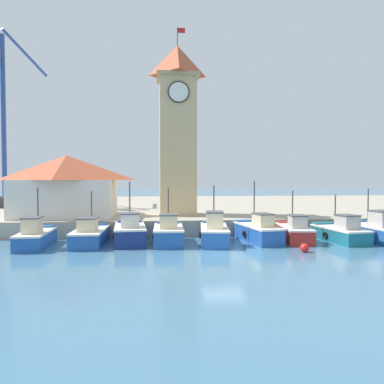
{
  "coord_description": "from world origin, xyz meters",
  "views": [
    {
      "loc": [
        -4.19,
        -22.39,
        4.66
      ],
      "look_at": [
        -1.04,
        8.94,
        3.5
      ],
      "focal_mm": 35.0,
      "sensor_mm": 36.0,
      "label": 1
    }
  ],
  "objects_px": {
    "fishing_boat_far_left": "(36,237)",
    "fishing_boat_mid_left": "(168,233)",
    "fishing_boat_left_outer": "(90,235)",
    "fishing_boat_left_inner": "(130,232)",
    "fishing_boat_right_inner": "(294,232)",
    "clock_tower": "(177,126)",
    "fishing_boat_center": "(214,232)",
    "fishing_boat_mid_right": "(258,231)",
    "mooring_buoy": "(304,248)",
    "fishing_boat_far_right": "(374,231)",
    "port_crane_far": "(5,138)",
    "warehouse_left": "(67,185)",
    "fishing_boat_right_outer": "(340,232)"
  },
  "relations": [
    {
      "from": "fishing_boat_mid_right",
      "to": "fishing_boat_right_outer",
      "type": "relative_size",
      "value": 1.08
    },
    {
      "from": "fishing_boat_far_left",
      "to": "fishing_boat_left_inner",
      "type": "xyz_separation_m",
      "value": [
        6.28,
        0.76,
        0.09
      ]
    },
    {
      "from": "fishing_boat_mid_left",
      "to": "fishing_boat_mid_right",
      "type": "distance_m",
      "value": 6.61
    },
    {
      "from": "fishing_boat_center",
      "to": "fishing_boat_left_inner",
      "type": "bearing_deg",
      "value": 174.22
    },
    {
      "from": "fishing_boat_far_right",
      "to": "fishing_boat_mid_left",
      "type": "bearing_deg",
      "value": 178.71
    },
    {
      "from": "fishing_boat_left_outer",
      "to": "fishing_boat_center",
      "type": "relative_size",
      "value": 0.95
    },
    {
      "from": "fishing_boat_far_right",
      "to": "warehouse_left",
      "type": "height_order",
      "value": "warehouse_left"
    },
    {
      "from": "fishing_boat_right_outer",
      "to": "port_crane_far",
      "type": "xyz_separation_m",
      "value": [
        -31.19,
        20.32,
        8.76
      ]
    },
    {
      "from": "fishing_boat_left_outer",
      "to": "fishing_boat_far_right",
      "type": "relative_size",
      "value": 0.99
    },
    {
      "from": "fishing_boat_mid_left",
      "to": "fishing_boat_right_outer",
      "type": "distance_m",
      "value": 12.64
    },
    {
      "from": "fishing_boat_mid_right",
      "to": "warehouse_left",
      "type": "distance_m",
      "value": 17.17
    },
    {
      "from": "fishing_boat_left_outer",
      "to": "fishing_boat_left_inner",
      "type": "height_order",
      "value": "fishing_boat_left_inner"
    },
    {
      "from": "fishing_boat_right_inner",
      "to": "clock_tower",
      "type": "relative_size",
      "value": 0.3
    },
    {
      "from": "warehouse_left",
      "to": "port_crane_far",
      "type": "height_order",
      "value": "port_crane_far"
    },
    {
      "from": "fishing_boat_left_outer",
      "to": "fishing_boat_far_right",
      "type": "bearing_deg",
      "value": -1.37
    },
    {
      "from": "fishing_boat_left_outer",
      "to": "clock_tower",
      "type": "xyz_separation_m",
      "value": [
        6.62,
        7.55,
        8.69
      ]
    },
    {
      "from": "fishing_boat_mid_right",
      "to": "mooring_buoy",
      "type": "relative_size",
      "value": 9.67
    },
    {
      "from": "fishing_boat_right_outer",
      "to": "mooring_buoy",
      "type": "relative_size",
      "value": 8.93
    },
    {
      "from": "fishing_boat_mid_left",
      "to": "port_crane_far",
      "type": "distance_m",
      "value": 28.62
    },
    {
      "from": "fishing_boat_mid_right",
      "to": "fishing_boat_right_inner",
      "type": "distance_m",
      "value": 2.74
    },
    {
      "from": "fishing_boat_left_inner",
      "to": "mooring_buoy",
      "type": "bearing_deg",
      "value": -21.2
    },
    {
      "from": "fishing_boat_far_left",
      "to": "port_crane_far",
      "type": "height_order",
      "value": "port_crane_far"
    },
    {
      "from": "fishing_boat_center",
      "to": "warehouse_left",
      "type": "bearing_deg",
      "value": 147.52
    },
    {
      "from": "fishing_boat_left_outer",
      "to": "fishing_boat_mid_right",
      "type": "distance_m",
      "value": 12.09
    },
    {
      "from": "fishing_boat_mid_left",
      "to": "warehouse_left",
      "type": "bearing_deg",
      "value": 139.54
    },
    {
      "from": "fishing_boat_far_right",
      "to": "port_crane_far",
      "type": "distance_m",
      "value": 40.39
    },
    {
      "from": "fishing_boat_mid_left",
      "to": "port_crane_far",
      "type": "xyz_separation_m",
      "value": [
        -18.55,
        19.98,
        8.69
      ]
    },
    {
      "from": "fishing_boat_mid_left",
      "to": "fishing_boat_right_outer",
      "type": "height_order",
      "value": "fishing_boat_mid_left"
    },
    {
      "from": "fishing_boat_center",
      "to": "fishing_boat_right_inner",
      "type": "bearing_deg",
      "value": 3.69
    },
    {
      "from": "fishing_boat_mid_left",
      "to": "clock_tower",
      "type": "relative_size",
      "value": 0.28
    },
    {
      "from": "port_crane_far",
      "to": "mooring_buoy",
      "type": "xyz_separation_m",
      "value": [
        26.97,
        -23.9,
        -9.17
      ]
    },
    {
      "from": "fishing_boat_left_outer",
      "to": "fishing_boat_left_inner",
      "type": "xyz_separation_m",
      "value": [
        2.75,
        0.26,
        0.1
      ]
    },
    {
      "from": "fishing_boat_left_outer",
      "to": "fishing_boat_far_right",
      "type": "height_order",
      "value": "fishing_boat_far_right"
    },
    {
      "from": "fishing_boat_far_right",
      "to": "fishing_boat_left_inner",
      "type": "bearing_deg",
      "value": 177.6
    },
    {
      "from": "fishing_boat_far_left",
      "to": "fishing_boat_center",
      "type": "distance_m",
      "value": 12.27
    },
    {
      "from": "fishing_boat_center",
      "to": "clock_tower",
      "type": "distance_m",
      "value": 11.86
    },
    {
      "from": "fishing_boat_mid_right",
      "to": "fishing_boat_far_right",
      "type": "height_order",
      "value": "fishing_boat_mid_right"
    },
    {
      "from": "fishing_boat_center",
      "to": "mooring_buoy",
      "type": "relative_size",
      "value": 9.68
    },
    {
      "from": "fishing_boat_left_outer",
      "to": "mooring_buoy",
      "type": "height_order",
      "value": "fishing_boat_left_outer"
    },
    {
      "from": "fishing_boat_mid_right",
      "to": "warehouse_left",
      "type": "height_order",
      "value": "warehouse_left"
    },
    {
      "from": "fishing_boat_right_outer",
      "to": "warehouse_left",
      "type": "height_order",
      "value": "warehouse_left"
    },
    {
      "from": "warehouse_left",
      "to": "fishing_boat_mid_right",
      "type": "bearing_deg",
      "value": -24.92
    },
    {
      "from": "fishing_boat_center",
      "to": "fishing_boat_mid_right",
      "type": "height_order",
      "value": "fishing_boat_mid_right"
    },
    {
      "from": "fishing_boat_center",
      "to": "fishing_boat_right_outer",
      "type": "distance_m",
      "value": 9.38
    },
    {
      "from": "fishing_boat_center",
      "to": "fishing_boat_right_outer",
      "type": "height_order",
      "value": "fishing_boat_center"
    },
    {
      "from": "fishing_boat_left_outer",
      "to": "warehouse_left",
      "type": "xyz_separation_m",
      "value": [
        -3.19,
        7.25,
        3.37
      ]
    },
    {
      "from": "fishing_boat_mid_left",
      "to": "fishing_boat_far_right",
      "type": "bearing_deg",
      "value": -1.29
    },
    {
      "from": "fishing_boat_far_left",
      "to": "fishing_boat_mid_left",
      "type": "xyz_separation_m",
      "value": [
        9.01,
        0.35,
        0.06
      ]
    },
    {
      "from": "fishing_boat_mid_left",
      "to": "fishing_boat_center",
      "type": "xyz_separation_m",
      "value": [
        3.25,
        -0.2,
        0.03
      ]
    },
    {
      "from": "fishing_boat_mid_left",
      "to": "fishing_boat_right_inner",
      "type": "height_order",
      "value": "fishing_boat_mid_left"
    }
  ]
}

